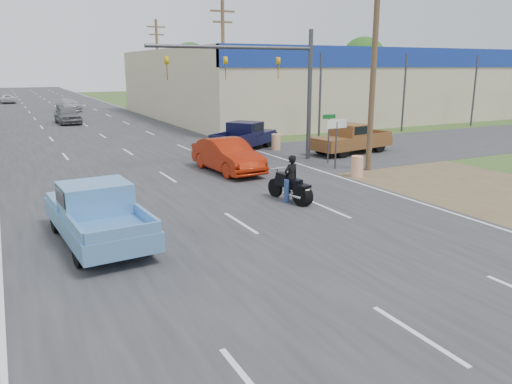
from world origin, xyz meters
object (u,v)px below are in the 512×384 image
brown_pickup (349,139)px  rider (291,180)px  motorcycle (292,189)px  distant_car_silver (69,105)px  blue_pickup (96,212)px  distant_car_white (7,99)px  distant_car_grey (68,115)px  navy_pickup (245,136)px  red_convertible (228,156)px

brown_pickup → rider: bearing=122.0°
motorcycle → distant_car_silver: (-2.30, 45.87, 0.16)m
rider → blue_pickup: blue_pickup is taller
distant_car_silver → distant_car_white: 18.43m
rider → distant_car_grey: size_ratio=0.37×
brown_pickup → distant_car_silver: brown_pickup is taller
distant_car_grey → navy_pickup: bearing=-70.9°
navy_pickup → motorcycle: bearing=-52.3°
distant_car_grey → distant_car_silver: 13.63m
motorcycle → navy_pickup: 12.66m
blue_pickup → navy_pickup: 17.35m
brown_pickup → distant_car_white: brown_pickup is taller
blue_pickup → distant_car_silver: (5.14, 46.97, -0.20)m
rider → navy_pickup: size_ratio=0.32×
red_convertible → distant_car_white: (-8.45, 57.01, -0.22)m
navy_pickup → brown_pickup: 6.40m
blue_pickup → red_convertible: bearing=40.3°
blue_pickup → distant_car_silver: bearing=79.8°
rider → brown_pickup: 11.79m
red_convertible → blue_pickup: size_ratio=0.89×
distant_car_silver → distant_car_white: bearing=100.4°
rider → distant_car_silver: (-2.29, 45.80, -0.16)m
distant_car_silver → motorcycle: bearing=-95.9°
distant_car_silver → distant_car_grey: bearing=-106.4°
motorcycle → distant_car_white: size_ratio=0.56×
motorcycle → brown_pickup: 11.83m
motorcycle → rider: bearing=90.0°
red_convertible → distant_car_white: bearing=94.6°
blue_pickup → motorcycle: bearing=4.4°
blue_pickup → distant_car_white: size_ratio=1.30×
distant_car_grey → distant_car_silver: distant_car_grey is taller
blue_pickup → brown_pickup: 18.56m
red_convertible → distant_car_grey: 26.42m
red_convertible → blue_pickup: (-7.55, -7.37, 0.09)m
blue_pickup → distant_car_white: (-0.90, 64.38, -0.31)m
distant_car_grey → distant_car_silver: bearing=80.0°
navy_pickup → distant_car_white: navy_pickup is taller
rider → navy_pickup: (3.90, 11.97, 0.01)m
distant_car_white → blue_pickup: bearing=86.2°
rider → brown_pickup: size_ratio=0.31×
red_convertible → distant_car_silver: size_ratio=1.01×
distant_car_grey → distant_car_white: 31.21m
red_convertible → distant_car_white: size_ratio=1.15×
distant_car_grey → brown_pickup: bearing=-64.6°
rider → distant_car_grey: rider is taller
rider → distant_car_white: size_ratio=0.40×
red_convertible → motorcycle: red_convertible is taller
blue_pickup → distant_car_grey: blue_pickup is taller
red_convertible → distant_car_silver: 39.67m
red_convertible → brown_pickup: 8.83m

